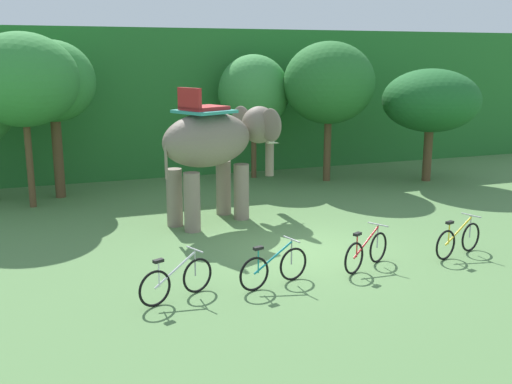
{
  "coord_description": "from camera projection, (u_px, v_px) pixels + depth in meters",
  "views": [
    {
      "loc": [
        -5.71,
        -12.57,
        4.59
      ],
      "look_at": [
        -0.75,
        1.0,
        1.3
      ],
      "focal_mm": 41.98,
      "sensor_mm": 36.0,
      "label": 1
    }
  ],
  "objects": [
    {
      "name": "tree_center_left",
      "position": [
        329.0,
        83.0,
        21.81
      ],
      "size": [
        3.34,
        3.34,
        5.13
      ],
      "color": "brown",
      "rests_on": "ground"
    },
    {
      "name": "tree_left",
      "position": [
        254.0,
        92.0,
        22.44
      ],
      "size": [
        2.67,
        2.67,
        4.66
      ],
      "color": "brown",
      "rests_on": "ground"
    },
    {
      "name": "elephant",
      "position": [
        217.0,
        144.0,
        16.68
      ],
      "size": [
        4.17,
        2.99,
        3.78
      ],
      "color": "gray",
      "rests_on": "ground"
    },
    {
      "name": "bike_teal",
      "position": [
        274.0,
        268.0,
        12.17
      ],
      "size": [
        1.66,
        0.63,
        0.92
      ],
      "color": "black",
      "rests_on": "ground"
    },
    {
      "name": "tree_right",
      "position": [
        53.0,
        82.0,
        19.1
      ],
      "size": [
        2.7,
        2.7,
        5.11
      ],
      "color": "brown",
      "rests_on": "ground"
    },
    {
      "name": "bike_yellow",
      "position": [
        458.0,
        240.0,
        14.01
      ],
      "size": [
        1.64,
        0.67,
        0.92
      ],
      "color": "black",
      "rests_on": "ground"
    },
    {
      "name": "bike_white",
      "position": [
        177.0,
        280.0,
        11.48
      ],
      "size": [
        1.59,
        0.78,
        0.92
      ],
      "color": "black",
      "rests_on": "ground"
    },
    {
      "name": "bike_red",
      "position": [
        366.0,
        251.0,
        13.18
      ],
      "size": [
        1.53,
        0.87,
        0.92
      ],
      "color": "black",
      "rests_on": "ground"
    },
    {
      "name": "tree_far_right",
      "position": [
        431.0,
        101.0,
        21.93
      ],
      "size": [
        3.56,
        3.56,
        4.15
      ],
      "color": "brown",
      "rests_on": "ground"
    },
    {
      "name": "tree_center",
      "position": [
        23.0,
        80.0,
        17.79
      ],
      "size": [
        3.31,
        3.31,
        5.31
      ],
      "color": "brown",
      "rests_on": "ground"
    },
    {
      "name": "ground_plane",
      "position": [
        299.0,
        251.0,
        14.44
      ],
      "size": [
        80.0,
        80.0,
        0.0
      ],
      "primitive_type": "plane",
      "color": "#567F47"
    },
    {
      "name": "foliage_hedge",
      "position": [
        177.0,
        99.0,
        25.7
      ],
      "size": [
        36.0,
        6.0,
        5.62
      ],
      "primitive_type": "cube",
      "color": "#28702D",
      "rests_on": "ground"
    }
  ]
}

